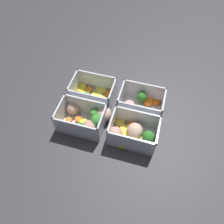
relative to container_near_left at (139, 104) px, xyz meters
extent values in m
plane|color=#38383D|center=(0.08, 0.06, -0.03)|extent=(4.00, 4.00, 0.00)
cube|color=silver|center=(0.00, 0.00, -0.03)|extent=(0.14, 0.10, 0.00)
cube|color=silver|center=(0.00, -0.05, 0.01)|extent=(0.14, 0.01, 0.08)
cube|color=silver|center=(0.00, 0.05, 0.01)|extent=(0.14, 0.01, 0.08)
cube|color=silver|center=(-0.07, 0.00, 0.01)|extent=(0.01, 0.10, 0.08)
cube|color=silver|center=(0.06, 0.00, 0.01)|extent=(0.01, 0.10, 0.08)
cylinder|color=orange|center=(-0.05, 0.03, -0.02)|extent=(0.03, 0.03, 0.01)
cylinder|color=orange|center=(-0.03, -0.03, -0.02)|extent=(0.04, 0.04, 0.02)
cylinder|color=orange|center=(0.06, 0.03, -0.02)|extent=(0.03, 0.03, 0.01)
cylinder|color=orange|center=(-0.02, 0.02, -0.02)|extent=(0.04, 0.04, 0.01)
sphere|color=#D19E8C|center=(0.03, 0.02, 0.00)|extent=(0.05, 0.05, 0.04)
cylinder|color=#407A37|center=(0.00, -0.03, -0.01)|extent=(0.01, 0.01, 0.02)
sphere|color=#2D7228|center=(0.00, -0.03, 0.01)|extent=(0.03, 0.03, 0.03)
cylinder|color=orange|center=(-0.05, -0.04, -0.02)|extent=(0.03, 0.03, 0.01)
cube|color=silver|center=(0.16, 0.00, -0.03)|extent=(0.14, 0.10, 0.00)
cube|color=silver|center=(0.16, -0.05, 0.01)|extent=(0.14, 0.01, 0.08)
cube|color=silver|center=(0.16, 0.05, 0.01)|extent=(0.14, 0.01, 0.08)
cube|color=silver|center=(0.09, 0.00, 0.01)|extent=(0.01, 0.10, 0.08)
cube|color=silver|center=(0.23, 0.00, 0.01)|extent=(0.01, 0.10, 0.08)
cylinder|color=yellow|center=(0.13, 0.01, -0.02)|extent=(0.05, 0.05, 0.01)
cylinder|color=orange|center=(0.19, -0.02, -0.02)|extent=(0.03, 0.03, 0.01)
cylinder|color=#519448|center=(0.18, 0.02, -0.02)|extent=(0.01, 0.01, 0.01)
sphere|color=#42933D|center=(0.18, 0.02, 0.00)|extent=(0.03, 0.03, 0.03)
cylinder|color=orange|center=(0.12, -0.03, -0.02)|extent=(0.03, 0.03, 0.01)
sphere|color=#D19E8C|center=(0.21, 0.03, 0.00)|extent=(0.05, 0.05, 0.04)
cylinder|color=#DBC647|center=(0.15, -0.01, -0.02)|extent=(0.05, 0.05, 0.01)
cylinder|color=yellow|center=(0.21, 0.00, -0.02)|extent=(0.04, 0.04, 0.01)
cylinder|color=#407A37|center=(0.11, 0.04, -0.02)|extent=(0.01, 0.01, 0.01)
sphere|color=#2D7228|center=(0.11, 0.04, 0.00)|extent=(0.03, 0.03, 0.03)
cylinder|color=yellow|center=(0.22, -0.03, -0.02)|extent=(0.04, 0.04, 0.01)
cylinder|color=#DBC647|center=(0.15, -0.04, -0.02)|extent=(0.05, 0.05, 0.01)
cube|color=silver|center=(0.00, 0.11, -0.03)|extent=(0.14, 0.10, 0.00)
cube|color=silver|center=(0.00, 0.07, 0.01)|extent=(0.14, 0.01, 0.08)
cube|color=silver|center=(0.00, 0.16, 0.01)|extent=(0.14, 0.01, 0.08)
cube|color=silver|center=(-0.07, 0.11, 0.01)|extent=(0.01, 0.10, 0.08)
cube|color=silver|center=(0.06, 0.11, 0.01)|extent=(0.01, 0.10, 0.08)
sphere|color=beige|center=(-0.01, 0.11, 0.00)|extent=(0.07, 0.07, 0.05)
cylinder|color=yellow|center=(-0.06, 0.14, -0.02)|extent=(0.05, 0.05, 0.01)
cylinder|color=#DBC647|center=(0.05, 0.08, -0.02)|extent=(0.04, 0.04, 0.01)
cylinder|color=#407A37|center=(-0.05, 0.12, -0.02)|extent=(0.01, 0.01, 0.02)
sphere|color=#2D7228|center=(-0.05, 0.12, 0.01)|extent=(0.04, 0.04, 0.04)
cylinder|color=#DBC647|center=(-0.03, 0.13, -0.02)|extent=(0.04, 0.04, 0.01)
cylinder|color=yellow|center=(0.02, 0.11, -0.02)|extent=(0.05, 0.05, 0.02)
sphere|color=tan|center=(0.05, 0.13, 0.00)|extent=(0.05, 0.05, 0.05)
cylinder|color=orange|center=(0.01, 0.08, -0.02)|extent=(0.04, 0.04, 0.01)
cylinder|color=yellow|center=(0.02, 0.15, -0.02)|extent=(0.03, 0.03, 0.01)
cube|color=silver|center=(0.16, 0.11, -0.03)|extent=(0.14, 0.10, 0.00)
cube|color=silver|center=(0.16, 0.07, 0.01)|extent=(0.14, 0.01, 0.08)
cube|color=silver|center=(0.16, 0.16, 0.01)|extent=(0.14, 0.01, 0.08)
cube|color=silver|center=(0.09, 0.11, 0.01)|extent=(0.01, 0.10, 0.08)
cube|color=silver|center=(0.23, 0.11, 0.01)|extent=(0.01, 0.10, 0.08)
sphere|color=#D19E8C|center=(0.21, 0.08, 0.00)|extent=(0.05, 0.05, 0.04)
sphere|color=tan|center=(0.13, 0.13, 0.00)|extent=(0.05, 0.05, 0.04)
cylinder|color=#407A37|center=(0.16, 0.14, -0.02)|extent=(0.01, 0.01, 0.02)
sphere|color=#2D7228|center=(0.16, 0.14, 0.00)|extent=(0.03, 0.03, 0.03)
cylinder|color=#49883F|center=(0.12, 0.11, -0.02)|extent=(0.01, 0.01, 0.02)
sphere|color=#388433|center=(0.12, 0.11, 0.01)|extent=(0.04, 0.04, 0.04)
cylinder|color=orange|center=(0.21, 0.12, -0.02)|extent=(0.03, 0.03, 0.01)
cylinder|color=yellow|center=(0.16, 0.12, -0.02)|extent=(0.03, 0.03, 0.02)
cylinder|color=orange|center=(0.21, 0.14, -0.02)|extent=(0.03, 0.03, 0.01)
cylinder|color=orange|center=(0.18, 0.11, -0.02)|extent=(0.03, 0.03, 0.02)
cylinder|color=#519448|center=(0.13, 0.08, -0.02)|extent=(0.01, 0.01, 0.02)
sphere|color=#42933D|center=(0.13, 0.08, 0.01)|extent=(0.04, 0.04, 0.04)
sphere|color=beige|center=(0.10, 0.07, 0.00)|extent=(0.07, 0.07, 0.05)
camera|label=1|loc=(-0.03, 0.44, 0.59)|focal=35.00mm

